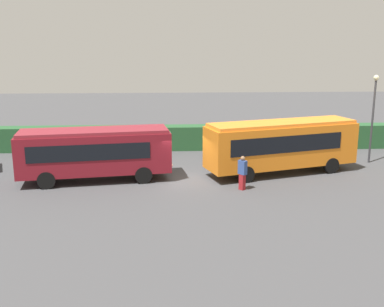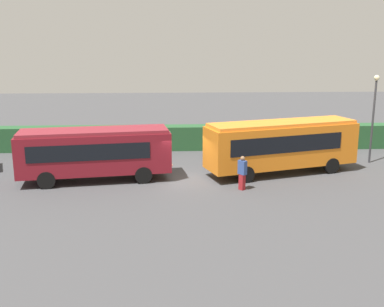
{
  "view_description": "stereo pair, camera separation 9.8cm",
  "coord_description": "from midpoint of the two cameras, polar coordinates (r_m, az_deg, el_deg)",
  "views": [
    {
      "loc": [
        -0.92,
        -26.66,
        7.9
      ],
      "look_at": [
        0.52,
        0.52,
        1.45
      ],
      "focal_mm": 43.03,
      "sensor_mm": 36.0,
      "label": 1
    },
    {
      "loc": [
        -0.83,
        -26.66,
        7.9
      ],
      "look_at": [
        0.52,
        0.52,
        1.45
      ],
      "focal_mm": 43.03,
      "sensor_mm": 36.0,
      "label": 2
    }
  ],
  "objects": [
    {
      "name": "person_right",
      "position": [
        33.51,
        12.84,
        1.1
      ],
      "size": [
        0.41,
        0.52,
        1.87
      ],
      "rotation": [
        0.0,
        0.0,
        2.75
      ],
      "color": "silver",
      "rests_on": "ground_plane"
    },
    {
      "name": "bus_orange",
      "position": [
        29.16,
        11.16,
        1.18
      ],
      "size": [
        9.91,
        5.13,
        3.29
      ],
      "rotation": [
        0.0,
        0.0,
        0.3
      ],
      "color": "orange",
      "rests_on": "ground_plane"
    },
    {
      "name": "person_center",
      "position": [
        25.65,
        6.36,
        -2.3
      ],
      "size": [
        0.5,
        0.54,
        1.93
      ],
      "rotation": [
        0.0,
        0.0,
        3.81
      ],
      "color": "maroon",
      "rests_on": "ground_plane"
    },
    {
      "name": "bus_maroon",
      "position": [
        27.68,
        -11.83,
        0.29
      ],
      "size": [
        9.11,
        3.74,
        3.09
      ],
      "rotation": [
        0.0,
        0.0,
        0.14
      ],
      "color": "maroon",
      "rests_on": "ground_plane"
    },
    {
      "name": "hedge_row",
      "position": [
        35.51,
        -1.37,
        1.98
      ],
      "size": [
        63.37,
        1.45,
        1.83
      ],
      "primitive_type": "cube",
      "color": "#25522C",
      "rests_on": "ground_plane"
    },
    {
      "name": "lamppost",
      "position": [
        33.26,
        21.69,
        5.12
      ],
      "size": [
        0.36,
        0.36,
        5.96
      ],
      "color": "#38383D",
      "rests_on": "ground_plane"
    },
    {
      "name": "ground_plane",
      "position": [
        27.82,
        -0.92,
        -3.16
      ],
      "size": [
        102.73,
        102.73,
        0.0
      ],
      "primitive_type": "plane",
      "color": "#424244"
    }
  ]
}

